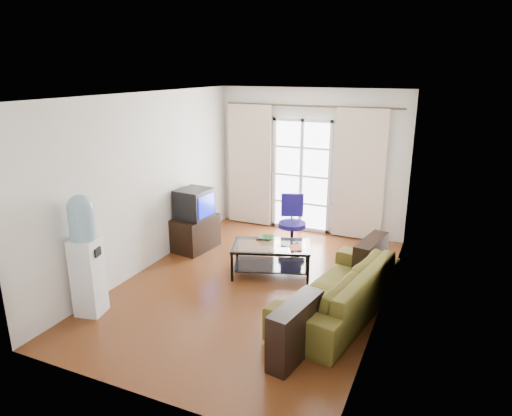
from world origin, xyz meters
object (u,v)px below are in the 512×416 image
(crt_tv, at_px, (193,203))
(water_cooler, at_px, (86,253))
(sofa, at_px, (339,289))
(coffee_table, at_px, (271,255))
(task_chair, at_px, (292,235))
(tv_stand, at_px, (195,233))

(crt_tv, distance_m, water_cooler, 2.41)
(sofa, distance_m, coffee_table, 1.43)
(sofa, relative_size, water_cooler, 1.50)
(sofa, xyz_separation_m, water_cooler, (-2.90, -1.29, 0.50))
(sofa, relative_size, task_chair, 2.45)
(task_chair, relative_size, water_cooler, 0.61)
(crt_tv, bearing_deg, sofa, -16.20)
(crt_tv, xyz_separation_m, water_cooler, (-0.09, -2.41, -0.01))
(tv_stand, relative_size, task_chair, 0.82)
(crt_tv, bearing_deg, tv_stand, 92.85)
(task_chair, bearing_deg, crt_tv, -178.58)
(task_chair, xyz_separation_m, water_cooler, (-1.65, -3.04, 0.54))
(crt_tv, relative_size, water_cooler, 0.38)
(coffee_table, bearing_deg, sofa, -30.58)
(sofa, height_order, coffee_table, sofa)
(crt_tv, height_order, water_cooler, water_cooler)
(coffee_table, bearing_deg, water_cooler, -129.76)
(coffee_table, relative_size, task_chair, 1.37)
(crt_tv, bearing_deg, water_cooler, -86.59)
(crt_tv, distance_m, task_chair, 1.77)
(tv_stand, bearing_deg, coffee_table, -7.09)
(tv_stand, bearing_deg, task_chair, 28.84)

